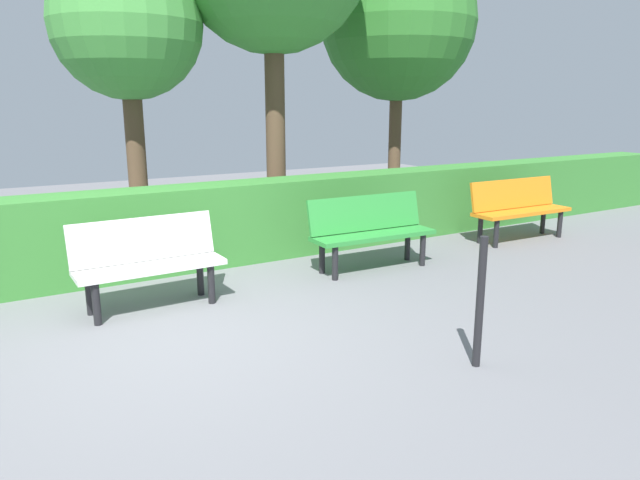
{
  "coord_description": "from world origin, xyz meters",
  "views": [
    {
      "loc": [
        1.34,
        4.53,
        1.93
      ],
      "look_at": [
        -1.65,
        -0.44,
        0.55
      ],
      "focal_mm": 32.47,
      "sensor_mm": 36.0,
      "label": 1
    }
  ],
  "objects_px": {
    "bench_orange": "(518,206)",
    "tree_far": "(127,26)",
    "bench_white": "(148,259)",
    "tree_near": "(398,23)",
    "bench_green": "(370,228)"
  },
  "relations": [
    {
      "from": "bench_orange",
      "to": "tree_far",
      "type": "distance_m",
      "value": 6.03
    },
    {
      "from": "bench_orange",
      "to": "bench_white",
      "type": "bearing_deg",
      "value": 3.02
    },
    {
      "from": "bench_orange",
      "to": "bench_white",
      "type": "xyz_separation_m",
      "value": [
        5.31,
        0.13,
        -0.0
      ]
    },
    {
      "from": "bench_white",
      "to": "tree_far",
      "type": "distance_m",
      "value": 4.07
    },
    {
      "from": "bench_white",
      "to": "tree_near",
      "type": "relative_size",
      "value": 0.29
    },
    {
      "from": "bench_green",
      "to": "tree_near",
      "type": "relative_size",
      "value": 0.33
    },
    {
      "from": "bench_green",
      "to": "tree_near",
      "type": "distance_m",
      "value": 5.21
    },
    {
      "from": "bench_orange",
      "to": "bench_green",
      "type": "distance_m",
      "value": 2.7
    },
    {
      "from": "bench_orange",
      "to": "tree_far",
      "type": "xyz_separation_m",
      "value": [
        4.6,
        -3.02,
        2.47
      ]
    },
    {
      "from": "bench_green",
      "to": "bench_orange",
      "type": "bearing_deg",
      "value": -175.06
    },
    {
      "from": "tree_near",
      "to": "tree_far",
      "type": "height_order",
      "value": "tree_near"
    },
    {
      "from": "tree_far",
      "to": "bench_white",
      "type": "bearing_deg",
      "value": 77.13
    },
    {
      "from": "tree_far",
      "to": "bench_green",
      "type": "bearing_deg",
      "value": 121.13
    },
    {
      "from": "bench_green",
      "to": "tree_far",
      "type": "xyz_separation_m",
      "value": [
        1.9,
        -3.14,
        2.48
      ]
    },
    {
      "from": "tree_far",
      "to": "bench_orange",
      "type": "bearing_deg",
      "value": 146.69
    }
  ]
}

